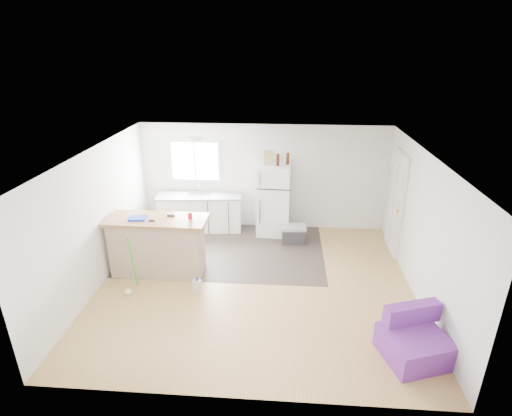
{
  "coord_description": "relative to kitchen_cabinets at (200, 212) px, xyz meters",
  "views": [
    {
      "loc": [
        0.46,
        -6.07,
        4.01
      ],
      "look_at": [
        -0.04,
        0.7,
        1.19
      ],
      "focal_mm": 28.0,
      "sensor_mm": 36.0,
      "label": 1
    }
  ],
  "objects": [
    {
      "name": "room",
      "position": [
        1.43,
        -2.2,
        0.77
      ],
      "size": [
        5.51,
        5.01,
        2.41
      ],
      "color": "#AF8749",
      "rests_on": "ground"
    },
    {
      "name": "vinyl_zone",
      "position": [
        0.71,
        -0.95,
        -0.43
      ],
      "size": [
        4.05,
        2.5,
        0.0
      ],
      "primitive_type": "cube",
      "color": "#2D2622",
      "rests_on": "floor"
    },
    {
      "name": "window",
      "position": [
        -0.12,
        0.28,
        1.12
      ],
      "size": [
        1.18,
        0.06,
        0.98
      ],
      "color": "white",
      "rests_on": "back_wall"
    },
    {
      "name": "interior_door",
      "position": [
        4.16,
        -0.65,
        0.58
      ],
      "size": [
        0.11,
        0.92,
        2.1
      ],
      "color": "white",
      "rests_on": "right_wall"
    },
    {
      "name": "ceiling_fixture",
      "position": [
        0.23,
        -1.0,
        1.93
      ],
      "size": [
        0.3,
        0.3,
        0.07
      ],
      "primitive_type": "cylinder",
      "color": "white",
      "rests_on": "ceiling"
    },
    {
      "name": "kitchen_cabinets",
      "position": [
        0.0,
        0.0,
        0.0
      ],
      "size": [
        1.95,
        0.76,
        1.12
      ],
      "rotation": [
        0.0,
        0.0,
        0.09
      ],
      "color": "white",
      "rests_on": "floor"
    },
    {
      "name": "peninsula",
      "position": [
        -0.39,
        -1.92,
        0.13
      ],
      "size": [
        1.81,
        0.71,
        1.11
      ],
      "rotation": [
        0.0,
        0.0,
        -0.01
      ],
      "color": "tan",
      "rests_on": "floor"
    },
    {
      "name": "refrigerator",
      "position": [
        1.67,
        -0.05,
        0.37
      ],
      "size": [
        0.74,
        0.71,
        1.61
      ],
      "rotation": [
        0.0,
        0.0,
        -0.05
      ],
      "color": "white",
      "rests_on": "floor"
    },
    {
      "name": "cooler",
      "position": [
        2.13,
        -0.51,
        -0.23
      ],
      "size": [
        0.53,
        0.38,
        0.39
      ],
      "rotation": [
        0.0,
        0.0,
        0.06
      ],
      "color": "#2E2E31",
      "rests_on": "floor"
    },
    {
      "name": "purple_seat",
      "position": [
        3.73,
        -3.79,
        -0.19
      ],
      "size": [
        1.01,
        0.99,
        0.67
      ],
      "rotation": [
        0.0,
        0.0,
        0.32
      ],
      "color": "purple",
      "rests_on": "floor"
    },
    {
      "name": "cleaner_jug",
      "position": [
        0.45,
        -2.54,
        -0.3
      ],
      "size": [
        0.16,
        0.13,
        0.3
      ],
      "rotation": [
        0.0,
        0.0,
        -0.26
      ],
      "color": "silver",
      "rests_on": "floor"
    },
    {
      "name": "mop",
      "position": [
        -0.69,
        -2.65,
        -0.2
      ],
      "size": [
        0.21,
        0.32,
        1.14
      ],
      "rotation": [
        0.0,
        0.0,
        0.18
      ],
      "color": "green",
      "rests_on": "floor"
    },
    {
      "name": "red_cup",
      "position": [
        0.24,
        -1.88,
        0.74
      ],
      "size": [
        0.1,
        0.1,
        0.12
      ],
      "primitive_type": "cylinder",
      "rotation": [
        0.0,
        0.0,
        -0.28
      ],
      "color": "red",
      "rests_on": "peninsula"
    },
    {
      "name": "blue_tray",
      "position": [
        -0.69,
        -1.97,
        0.69
      ],
      "size": [
        0.32,
        0.24,
        0.04
      ],
      "primitive_type": "cube",
      "rotation": [
        0.0,
        0.0,
        0.08
      ],
      "color": "#142FC3",
      "rests_on": "peninsula"
    },
    {
      "name": "tool_a",
      "position": [
        -0.13,
        -1.8,
        0.69
      ],
      "size": [
        0.14,
        0.06,
        0.03
      ],
      "primitive_type": "cube",
      "rotation": [
        0.0,
        0.0,
        0.11
      ],
      "color": "black",
      "rests_on": "peninsula"
    },
    {
      "name": "tool_b",
      "position": [
        -0.41,
        -2.04,
        0.69
      ],
      "size": [
        0.1,
        0.04,
        0.03
      ],
      "primitive_type": "cube",
      "rotation": [
        0.0,
        0.0,
        0.0
      ],
      "color": "black",
      "rests_on": "peninsula"
    },
    {
      "name": "cardboard_box",
      "position": [
        1.55,
        -0.07,
        1.33
      ],
      "size": [
        0.21,
        0.12,
        0.3
      ],
      "primitive_type": "cube",
      "rotation": [
        0.0,
        0.0,
        0.1
      ],
      "color": "tan",
      "rests_on": "refrigerator"
    },
    {
      "name": "bottle_left",
      "position": [
        1.75,
        -0.15,
        1.3
      ],
      "size": [
        0.08,
        0.08,
        0.25
      ],
      "primitive_type": "cylinder",
      "rotation": [
        0.0,
        0.0,
        -0.14
      ],
      "color": "#3B190A",
      "rests_on": "refrigerator"
    },
    {
      "name": "bottle_right",
      "position": [
        1.96,
        -0.04,
        1.3
      ],
      "size": [
        0.09,
        0.09,
        0.25
      ],
      "primitive_type": "cylinder",
      "rotation": [
        0.0,
        0.0,
        -0.31
      ],
      "color": "#3B190A",
      "rests_on": "refrigerator"
    }
  ]
}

